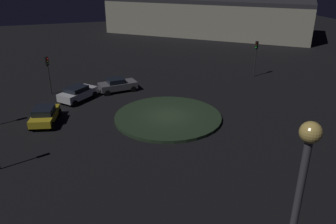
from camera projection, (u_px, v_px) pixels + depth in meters
ground_plane at (168, 118)px, 30.64m from camera, size 116.89×116.89×0.00m
roundabout_island at (168, 117)px, 30.58m from camera, size 9.61×9.61×0.27m
car_white at (78, 93)px, 34.41m from camera, size 4.07×4.18×1.49m
car_grey at (117, 85)px, 36.86m from camera, size 2.52×4.23×1.49m
car_yellow at (45, 115)px, 29.48m from camera, size 4.26×2.75×1.49m
traffic_light_northwest at (256, 52)px, 40.78m from camera, size 0.37×0.40×4.37m
traffic_light_southwest at (48, 68)px, 35.26m from camera, size 0.38×0.39×4.04m
store_building at (208, 16)px, 67.02m from camera, size 34.35×38.73×6.86m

